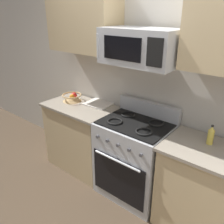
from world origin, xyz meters
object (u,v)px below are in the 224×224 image
object	(u,v)px
microwave	(140,47)
cutting_board	(99,104)
range_oven	(134,158)
bottle_oil	(211,135)
fruit_basket	(72,97)

from	to	relation	value
microwave	cutting_board	world-z (taller)	microwave
range_oven	bottle_oil	world-z (taller)	bottle_oil
range_oven	bottle_oil	distance (m)	0.92
cutting_board	bottle_oil	xyz separation A→B (m)	(1.44, -0.08, 0.08)
fruit_basket	microwave	bearing A→B (deg)	-1.23
range_oven	bottle_oil	size ratio (longest dim) A/B	5.77
range_oven	bottle_oil	xyz separation A→B (m)	(0.75, 0.10, 0.52)
fruit_basket	cutting_board	distance (m)	0.38
microwave	bottle_oil	xyz separation A→B (m)	(0.75, 0.07, -0.72)
range_oven	microwave	size ratio (longest dim) A/B	1.46
range_oven	microwave	xyz separation A→B (m)	(-0.00, 0.03, 1.24)
fruit_basket	cutting_board	xyz separation A→B (m)	(0.35, 0.13, -0.04)
microwave	bottle_oil	bearing A→B (deg)	5.35
bottle_oil	range_oven	bearing A→B (deg)	-172.75
bottle_oil	fruit_basket	bearing A→B (deg)	-178.48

